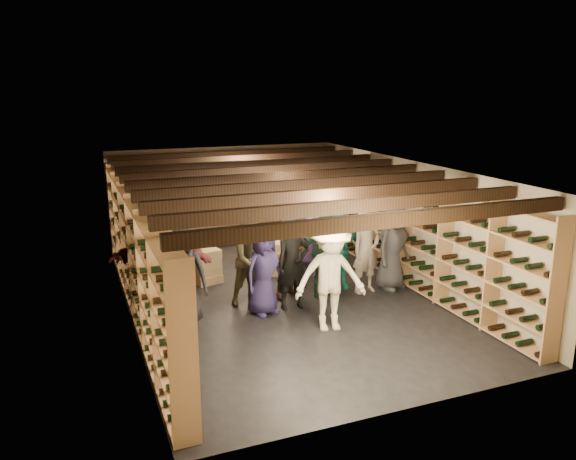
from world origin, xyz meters
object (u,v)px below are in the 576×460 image
Objects in this scene: person_4 at (338,249)px; person_10 at (324,252)px; person_0 at (181,275)px; crate_loose at (310,266)px; person_11 at (312,244)px; person_2 at (252,259)px; crate_stack_left at (207,267)px; person_7 at (366,250)px; person_8 at (294,256)px; person_1 at (293,264)px; person_12 at (392,246)px; person_3 at (330,277)px; person_6 at (264,271)px; person_5 at (162,261)px; crate_stack_right at (277,259)px.

person_4 is 0.90× the size of person_10.
person_4 is (3.15, 0.68, -0.09)m from person_0.
crate_loose is 0.30× the size of person_11.
crate_stack_left is at bearing 98.21° from person_2.
person_10 is (1.83, -1.50, 0.53)m from crate_stack_left.
crate_stack_left is 0.39× the size of person_10.
person_11 is at bearing 33.97° from person_0.
person_7 is 1.07× the size of person_8.
person_8 is (0.22, 0.50, -0.04)m from person_1.
person_12 is at bearing -26.09° from crate_stack_left.
person_2 is at bearing 157.95° from person_10.
person_3 is 1.27m from person_6.
person_0 is 1.05× the size of person_7.
crate_loose is 0.26× the size of person_5.
person_5 is at bearing 166.73° from person_7.
person_3 is at bearing -65.22° from crate_stack_left.
crate_loose is at bearing 101.49° from person_4.
person_8 is 0.79m from person_11.
person_8 is 0.56m from person_10.
person_10 reaches higher than person_2.
person_12 is (3.24, -1.59, 0.51)m from crate_stack_left.
person_5 reaches higher than person_10.
crate_stack_left is 3.15m from person_7.
person_12 is at bearing -38.70° from person_11.
person_4 is (1.19, 0.62, -0.03)m from person_1.
crate_stack_left is 1.73m from person_5.
person_8 is (2.18, 0.56, -0.09)m from person_0.
person_8 is at bearing 27.14° from person_0.
person_8 reaches higher than person_6.
person_10 is (2.69, 0.36, -0.00)m from person_0.
person_11 is at bearing 6.84° from person_2.
crate_stack_right reaches higher than crate_loose.
person_6 is 0.94m from person_8.
person_7 is at bearing -53.23° from person_11.
person_5 is at bearing 163.45° from person_1.
person_5 reaches higher than person_12.
person_3 reaches higher than person_7.
person_8 is 0.89× the size of person_10.
person_3 is (1.32, -2.85, 0.55)m from crate_stack_left.
person_0 is 0.68m from person_5.
person_7 is at bearing -33.63° from person_8.
person_0 is 1.07× the size of person_1.
crate_loose is 0.32× the size of person_4.
person_4 is 1.85m from person_6.
crate_stack_left is 0.38× the size of person_3.
person_7 is 1.01× the size of person_11.
person_3 is 0.93× the size of person_5.
person_5 is at bearing -130.75° from crate_stack_left.
person_2 is 0.98× the size of person_7.
crate_stack_left is at bearing 112.94° from person_8.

